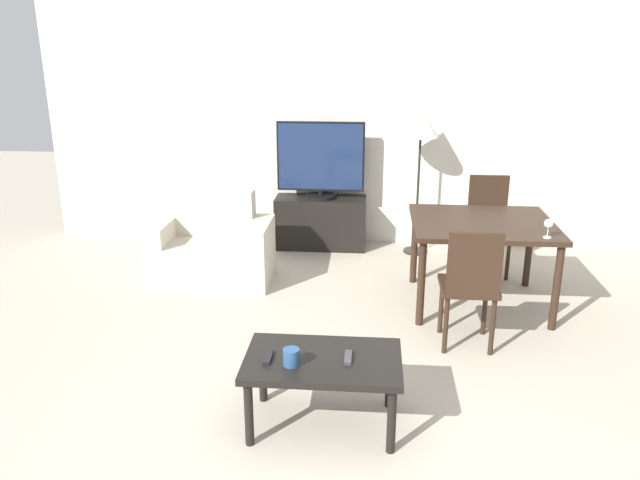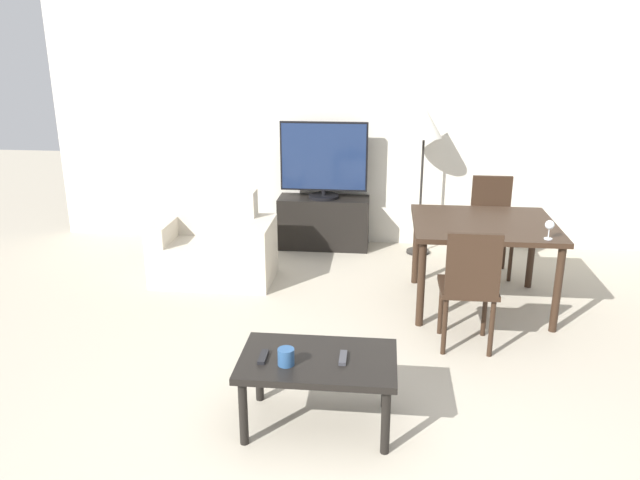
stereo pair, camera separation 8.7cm
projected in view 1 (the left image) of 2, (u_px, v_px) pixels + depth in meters
name	position (u px, v px, depth m)	size (l,w,h in m)	color
wall_back	(367.00, 118.00, 6.49)	(6.86, 0.06, 2.70)	silver
armchair	(213.00, 250.00, 5.73)	(1.08, 0.63, 0.80)	beige
tv_stand	(321.00, 223.00, 6.62)	(0.95, 0.36, 0.54)	black
tv	(321.00, 160.00, 6.41)	(0.90, 0.32, 0.79)	black
coffee_table	(323.00, 367.00, 3.53)	(0.89, 0.55, 0.43)	black
dining_table	(482.00, 231.00, 5.09)	(1.14, 1.01, 0.73)	black
dining_chair_near	(470.00, 282.00, 4.38)	(0.40, 0.40, 0.91)	black
dining_chair_far	(488.00, 219.00, 5.89)	(0.40, 0.40, 0.91)	black
floor_lamp	(421.00, 128.00, 6.14)	(0.36, 0.36, 1.50)	black
remote_primary	(268.00, 357.00, 3.50)	(0.04, 0.15, 0.02)	black
remote_secondary	(348.00, 358.00, 3.50)	(0.04, 0.15, 0.02)	#38383D
cup_white_near	(291.00, 357.00, 3.42)	(0.09, 0.09, 0.10)	navy
wine_glass_left	(549.00, 225.00, 4.61)	(0.07, 0.07, 0.15)	silver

